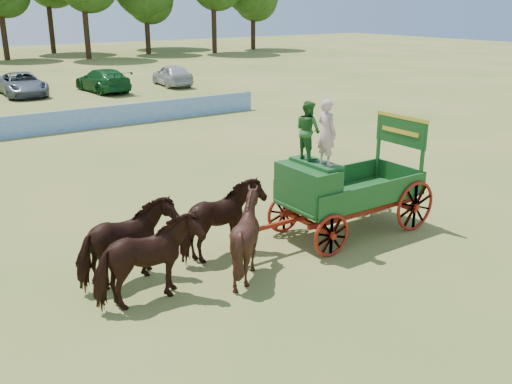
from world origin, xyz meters
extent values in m
plane|color=#9B8146|center=(0.00, 0.00, 0.00)|extent=(160.00, 160.00, 0.00)
imported|color=black|center=(-2.33, 0.49, 0.94)|extent=(2.25, 1.08, 1.88)
imported|color=black|center=(-2.33, 1.59, 0.94)|extent=(2.36, 1.35, 1.88)
imported|color=black|center=(0.07, 0.49, 0.94)|extent=(1.82, 1.65, 1.88)
imported|color=black|center=(0.07, 1.59, 0.94)|extent=(2.38, 1.43, 1.88)
cube|color=maroon|center=(2.27, 1.04, 0.60)|extent=(0.12, 2.00, 0.12)
cube|color=maroon|center=(5.27, 1.04, 0.60)|extent=(0.12, 2.00, 0.12)
cube|color=maroon|center=(3.77, 0.49, 0.72)|extent=(3.80, 0.10, 0.12)
cube|color=maroon|center=(3.77, 1.59, 0.72)|extent=(3.80, 0.10, 0.12)
cube|color=maroon|center=(1.37, 1.04, 0.75)|extent=(2.80, 0.09, 0.09)
cube|color=#1C5524|center=(3.77, 1.04, 1.00)|extent=(3.80, 1.80, 0.10)
cube|color=#1C5524|center=(3.77, 0.16, 1.30)|extent=(3.80, 0.06, 0.55)
cube|color=#1C5524|center=(3.77, 1.92, 1.30)|extent=(3.80, 0.06, 0.55)
cube|color=#1C5524|center=(5.65, 1.04, 1.30)|extent=(0.06, 1.80, 0.55)
cube|color=#1C5524|center=(2.27, 1.04, 1.55)|extent=(0.85, 1.70, 1.05)
cube|color=#1C5524|center=(2.52, 1.04, 2.12)|extent=(0.55, 1.50, 0.08)
cube|color=#1C5524|center=(1.89, 1.04, 1.35)|extent=(0.10, 1.60, 0.65)
cube|color=#1C5524|center=(2.07, 1.04, 1.05)|extent=(0.55, 1.60, 0.06)
cube|color=#1C5524|center=(5.57, 0.24, 1.95)|extent=(0.08, 0.08, 1.80)
cube|color=#1C5524|center=(5.57, 1.84, 1.95)|extent=(0.08, 0.08, 1.80)
cube|color=#1C5524|center=(5.57, 1.04, 2.55)|extent=(0.07, 1.75, 0.75)
cube|color=gold|center=(5.57, 1.04, 2.95)|extent=(0.08, 1.80, 0.09)
cube|color=gold|center=(5.53, 1.04, 2.55)|extent=(0.02, 1.30, 0.12)
torus|color=maroon|center=(2.27, 0.09, 0.55)|extent=(1.09, 0.09, 1.09)
torus|color=maroon|center=(2.27, 1.99, 0.55)|extent=(1.09, 0.09, 1.09)
torus|color=maroon|center=(5.27, 0.09, 0.70)|extent=(1.39, 0.09, 1.39)
torus|color=maroon|center=(5.27, 1.99, 0.70)|extent=(1.39, 0.09, 1.39)
imported|color=#CA9BA3|center=(2.52, 0.69, 2.96)|extent=(0.38, 0.58, 1.60)
imported|color=#256325|center=(2.52, 1.39, 2.90)|extent=(0.56, 0.72, 1.47)
cube|color=#2059B0|center=(-1.00, 18.00, 0.53)|extent=(26.00, 0.08, 1.05)
imported|color=slate|center=(2.38, 31.00, 0.77)|extent=(2.70, 5.58, 1.53)
imported|color=#144C1E|center=(7.45, 29.65, 0.80)|extent=(2.65, 5.66, 1.60)
imported|color=#B2B2B7|center=(12.78, 29.63, 0.80)|extent=(2.39, 4.89, 1.61)
cylinder|color=#382314|center=(7.25, 58.54, 2.40)|extent=(0.60, 0.60, 4.80)
cylinder|color=#382314|center=(14.89, 54.30, 2.76)|extent=(0.60, 0.60, 5.52)
cylinder|color=#382314|center=(22.99, 56.36, 2.15)|extent=(0.60, 0.60, 4.30)
cylinder|color=#382314|center=(30.41, 53.21, 2.79)|extent=(0.60, 0.60, 5.57)
cylinder|color=#382314|center=(37.67, 55.37, 2.20)|extent=(0.60, 0.60, 4.40)
cylinder|color=#382314|center=(13.85, 64.11, 2.94)|extent=(0.60, 0.60, 5.87)
cylinder|color=#382314|center=(26.92, 65.20, 3.04)|extent=(0.60, 0.60, 6.08)
camera|label=1|loc=(-6.49, -9.40, 5.92)|focal=40.00mm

